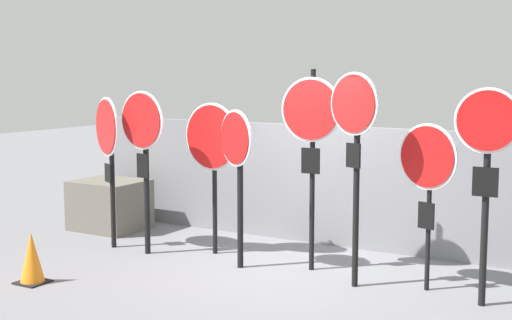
# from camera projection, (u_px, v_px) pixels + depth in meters

# --- Properties ---
(ground_plane) EXTENTS (40.00, 40.00, 0.00)m
(ground_plane) POSITION_uv_depth(u_px,v_px,m) (281.00, 267.00, 9.39)
(ground_plane) COLOR slate
(fence_back) EXTENTS (8.49, 0.12, 1.78)m
(fence_back) POSITION_uv_depth(u_px,v_px,m) (329.00, 186.00, 10.55)
(fence_back) COLOR slate
(fence_back) RESTS_ON ground
(stop_sign_0) EXTENTS (0.76, 0.42, 2.20)m
(stop_sign_0) POSITION_uv_depth(u_px,v_px,m) (108.00, 141.00, 10.26)
(stop_sign_0) COLOR black
(stop_sign_0) RESTS_ON ground
(stop_sign_1) EXTENTS (0.81, 0.18, 2.30)m
(stop_sign_1) POSITION_uv_depth(u_px,v_px,m) (143.00, 140.00, 9.88)
(stop_sign_1) COLOR black
(stop_sign_1) RESTS_ON ground
(stop_sign_2) EXTENTS (0.94, 0.17, 2.14)m
(stop_sign_2) POSITION_uv_depth(u_px,v_px,m) (212.00, 145.00, 9.89)
(stop_sign_2) COLOR black
(stop_sign_2) RESTS_ON ground
(stop_sign_3) EXTENTS (0.67, 0.35, 2.08)m
(stop_sign_3) POSITION_uv_depth(u_px,v_px,m) (237.00, 157.00, 9.19)
(stop_sign_3) COLOR black
(stop_sign_3) RESTS_ON ground
(stop_sign_4) EXTENTS (0.82, 0.13, 2.60)m
(stop_sign_4) POSITION_uv_depth(u_px,v_px,m) (311.00, 128.00, 9.02)
(stop_sign_4) COLOR black
(stop_sign_4) RESTS_ON ground
(stop_sign_5) EXTENTS (0.70, 0.29, 2.56)m
(stop_sign_5) POSITION_uv_depth(u_px,v_px,m) (355.00, 134.00, 8.31)
(stop_sign_5) COLOR black
(stop_sign_5) RESTS_ON ground
(stop_sign_6) EXTENTS (0.75, 0.25, 1.98)m
(stop_sign_6) POSITION_uv_depth(u_px,v_px,m) (428.00, 169.00, 8.21)
(stop_sign_6) COLOR black
(stop_sign_6) RESTS_ON ground
(stop_sign_7) EXTENTS (0.71, 0.14, 2.40)m
(stop_sign_7) POSITION_uv_depth(u_px,v_px,m) (487.00, 154.00, 7.61)
(stop_sign_7) COLOR black
(stop_sign_7) RESTS_ON ground
(traffic_cone_0) EXTENTS (0.35, 0.35, 0.63)m
(traffic_cone_0) POSITION_uv_depth(u_px,v_px,m) (32.00, 258.00, 8.66)
(traffic_cone_0) COLOR black
(traffic_cone_0) RESTS_ON ground
(storage_crate) EXTENTS (1.10, 0.94, 0.81)m
(storage_crate) POSITION_uv_depth(u_px,v_px,m) (110.00, 205.00, 11.64)
(storage_crate) COLOR #605B51
(storage_crate) RESTS_ON ground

